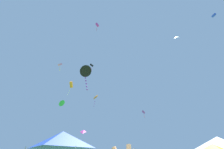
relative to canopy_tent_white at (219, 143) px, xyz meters
The scene contains 13 objects.
canopy_tent_white is the anchor object (origin of this frame).
canopy_tent_blue 13.73m from the canopy_tent_white, 159.96° to the right, with size 3.50×3.50×3.75m.
kite_magenta_box 25.19m from the canopy_tent_white, 163.45° to the left, with size 0.74×0.59×1.76m.
kite_green_delta 27.74m from the canopy_tent_white, 147.81° to the left, with size 1.34×1.64×1.25m.
kite_magenta_diamond 24.30m from the canopy_tent_white, 136.75° to the left, with size 1.15×1.37×0.87m.
kite_purple_delta 13.02m from the canopy_tent_white, 117.56° to the left, with size 0.69×0.79×1.38m.
kite_orange_box 22.01m from the canopy_tent_white, 157.40° to the left, with size 0.65×1.04×2.50m.
kite_black_box 28.49m from the canopy_tent_white, 139.14° to the left, with size 0.89×0.53×1.96m.
kite_lime_delta 11.59m from the canopy_tent_white, 133.46° to the right, with size 0.86×0.80×0.50m.
kite_black_delta 13.67m from the canopy_tent_white, 155.21° to the right, with size 1.24×1.22×2.15m.
kite_orange_delta 12.41m from the canopy_tent_white, behind, with size 0.73×0.72×1.33m.
kite_blue_box 21.47m from the canopy_tent_white, 20.69° to the left, with size 0.80×0.37×0.72m.
kite_pink_box 32.07m from the canopy_tent_white, 152.36° to the left, with size 0.77×1.05×2.32m.
Camera 1 is at (-0.11, -4.14, 1.79)m, focal length 24.24 mm.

